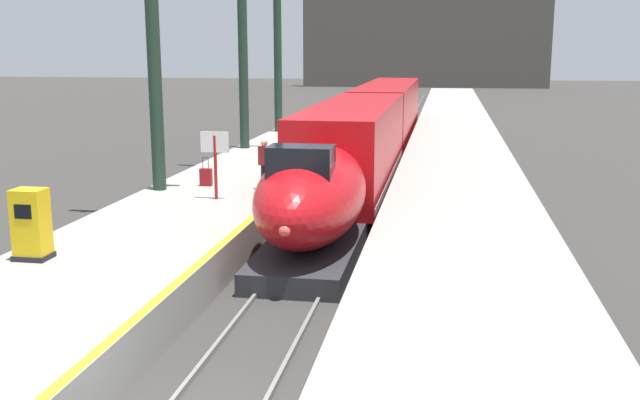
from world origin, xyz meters
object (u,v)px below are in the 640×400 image
(ticket_machine_yellow, at_px, (31,227))
(highspeed_train_main, at_px, (370,130))
(passenger_mid_platform, at_px, (284,141))
(departure_info_board, at_px, (215,151))
(rolling_suitcase, at_px, (206,177))
(station_column_distant, at_px, (277,22))
(passenger_near_edge, at_px, (264,161))
(station_column_mid, at_px, (151,0))
(station_column_far, at_px, (242,22))

(ticket_machine_yellow, bearing_deg, highspeed_train_main, 74.25)
(passenger_mid_platform, relative_size, departure_info_board, 0.80)
(passenger_mid_platform, relative_size, rolling_suitcase, 1.72)
(station_column_distant, bearing_deg, passenger_near_edge, -78.61)
(station_column_mid, xyz_separation_m, station_column_distant, (-0.00, 17.86, -0.10))
(ticket_machine_yellow, bearing_deg, passenger_near_edge, 70.50)
(rolling_suitcase, bearing_deg, passenger_near_edge, -10.34)
(station_column_distant, distance_m, passenger_mid_platform, 13.31)
(highspeed_train_main, distance_m, passenger_mid_platform, 6.16)
(passenger_near_edge, distance_m, ticket_machine_yellow, 9.41)
(departure_info_board, bearing_deg, highspeed_train_main, 74.17)
(passenger_near_edge, distance_m, rolling_suitcase, 2.32)
(station_column_mid, xyz_separation_m, station_column_far, (0.00, 10.67, -0.32))
(station_column_far, bearing_deg, ticket_machine_yellow, -88.95)
(ticket_machine_yellow, bearing_deg, station_column_far, 91.05)
(station_column_mid, bearing_deg, highspeed_train_main, 62.50)
(station_column_mid, height_order, passenger_near_edge, station_column_mid)
(passenger_near_edge, bearing_deg, passenger_mid_platform, 95.43)
(ticket_machine_yellow, relative_size, departure_info_board, 0.75)
(highspeed_train_main, xyz_separation_m, passenger_near_edge, (-2.41, -10.81, 0.12))
(passenger_near_edge, height_order, rolling_suitcase, passenger_near_edge)
(highspeed_train_main, relative_size, station_column_far, 3.94)
(station_column_distant, bearing_deg, rolling_suitcase, -85.56)
(station_column_mid, bearing_deg, rolling_suitcase, 35.04)
(station_column_far, distance_m, passenger_mid_platform, 7.41)
(station_column_mid, xyz_separation_m, passenger_mid_platform, (2.98, 5.91, -5.15))
(station_column_far, height_order, passenger_near_edge, station_column_far)
(station_column_far, xyz_separation_m, ticket_machine_yellow, (0.35, -19.01, -5.08))
(station_column_mid, bearing_deg, station_column_far, 90.00)
(highspeed_train_main, relative_size, passenger_mid_platform, 22.72)
(station_column_mid, bearing_deg, station_column_distant, 90.00)
(station_column_distant, height_order, departure_info_board, station_column_distant)
(station_column_far, bearing_deg, passenger_mid_platform, -57.97)
(rolling_suitcase, height_order, departure_info_board, departure_info_board)
(highspeed_train_main, bearing_deg, departure_info_board, -105.83)
(station_column_distant, bearing_deg, departure_info_board, -82.97)
(station_column_mid, height_order, passenger_mid_platform, station_column_mid)
(passenger_near_edge, relative_size, ticket_machine_yellow, 1.06)
(highspeed_train_main, distance_m, station_column_distant, 10.20)
(highspeed_train_main, relative_size, departure_info_board, 18.11)
(rolling_suitcase, bearing_deg, station_column_distant, 94.44)
(station_column_far, bearing_deg, departure_info_board, -78.80)
(rolling_suitcase, distance_m, departure_info_board, 2.64)
(passenger_near_edge, relative_size, passenger_mid_platform, 1.00)
(station_column_far, height_order, ticket_machine_yellow, station_column_far)
(station_column_mid, bearing_deg, passenger_mid_platform, 63.24)
(station_column_mid, relative_size, departure_info_board, 4.88)
(station_column_distant, distance_m, departure_info_board, 19.72)
(ticket_machine_yellow, bearing_deg, passenger_mid_platform, 79.55)
(station_column_far, xyz_separation_m, departure_info_board, (2.35, -11.86, -4.31))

